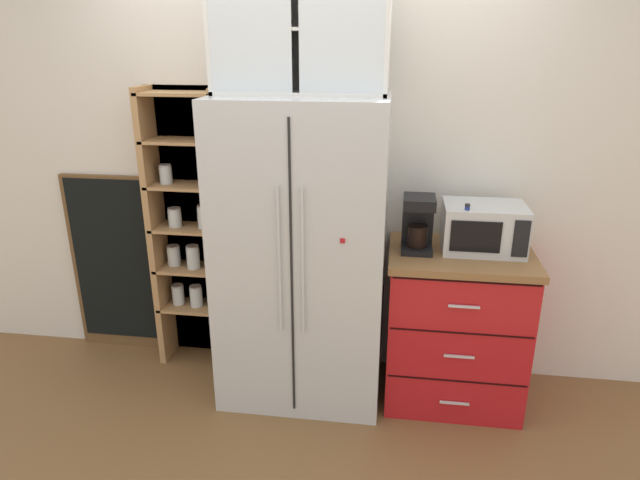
# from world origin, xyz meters

# --- Properties ---
(ground_plane) EXTENTS (10.77, 10.77, 0.00)m
(ground_plane) POSITION_xyz_m (0.00, 0.00, 0.00)
(ground_plane) COLOR brown
(wall_back_cream) EXTENTS (5.07, 0.10, 2.55)m
(wall_back_cream) POSITION_xyz_m (0.00, 0.40, 1.27)
(wall_back_cream) COLOR silver
(wall_back_cream) RESTS_ON ground
(refrigerator) EXTENTS (0.93, 0.68, 1.76)m
(refrigerator) POSITION_xyz_m (0.00, 0.02, 0.88)
(refrigerator) COLOR silver
(refrigerator) RESTS_ON ground
(pantry_shelf_column) EXTENTS (0.53, 0.26, 1.78)m
(pantry_shelf_column) POSITION_xyz_m (-0.75, 0.29, 0.89)
(pantry_shelf_column) COLOR brown
(pantry_shelf_column) RESTS_ON ground
(counter_cabinet) EXTENTS (0.79, 0.61, 0.93)m
(counter_cabinet) POSITION_xyz_m (0.89, 0.06, 0.47)
(counter_cabinet) COLOR red
(counter_cabinet) RESTS_ON ground
(microwave) EXTENTS (0.44, 0.33, 0.26)m
(microwave) POSITION_xyz_m (0.99, 0.11, 1.06)
(microwave) COLOR silver
(microwave) RESTS_ON counter_cabinet
(coffee_maker) EXTENTS (0.17, 0.20, 0.31)m
(coffee_maker) POSITION_xyz_m (0.64, 0.07, 1.08)
(coffee_maker) COLOR black
(coffee_maker) RESTS_ON counter_cabinet
(mug_navy) EXTENTS (0.11, 0.08, 0.10)m
(mug_navy) POSITION_xyz_m (0.89, 0.09, 0.98)
(mug_navy) COLOR navy
(mug_navy) RESTS_ON counter_cabinet
(bottle_cobalt) EXTENTS (0.07, 0.07, 0.29)m
(bottle_cobalt) POSITION_xyz_m (0.89, 0.00, 1.06)
(bottle_cobalt) COLOR navy
(bottle_cobalt) RESTS_ON counter_cabinet
(upper_cabinet) EXTENTS (0.89, 0.32, 0.63)m
(upper_cabinet) POSITION_xyz_m (0.00, 0.07, 2.08)
(upper_cabinet) COLOR silver
(upper_cabinet) RESTS_ON refrigerator
(chalkboard_menu) EXTENTS (0.60, 0.04, 1.22)m
(chalkboard_menu) POSITION_xyz_m (-1.33, 0.33, 0.62)
(chalkboard_menu) COLOR brown
(chalkboard_menu) RESTS_ON ground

